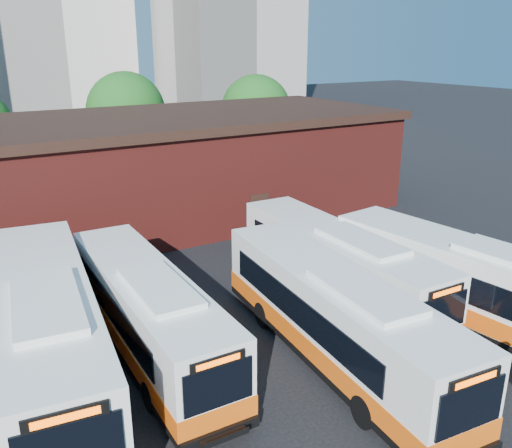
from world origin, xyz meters
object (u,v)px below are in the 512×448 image
bus_mideast (337,268)px  bus_midwest (335,320)px  bus_farwest (50,335)px  bus_east (473,288)px  bus_west (148,315)px

bus_mideast → bus_midwest: bearing=-128.8°
bus_farwest → bus_midwest: bearing=-17.0°
bus_mideast → bus_east: 5.40m
bus_mideast → bus_farwest: bearing=-179.5°
bus_west → bus_midwest: (5.31, -3.81, 0.08)m
bus_farwest → bus_west: (3.30, 0.00, -0.20)m
bus_midwest → bus_west: bearing=149.6°
bus_west → bus_midwest: size_ratio=0.94×
bus_west → bus_midwest: 6.54m
bus_farwest → bus_mideast: bearing=6.0°
bus_mideast → bus_west: bearing=-179.8°
bus_farwest → bus_east: size_ratio=1.06×
bus_west → bus_east: size_ratio=0.92×
bus_east → bus_mideast: bearing=118.5°
bus_midwest → bus_east: (6.18, -0.77, 0.02)m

